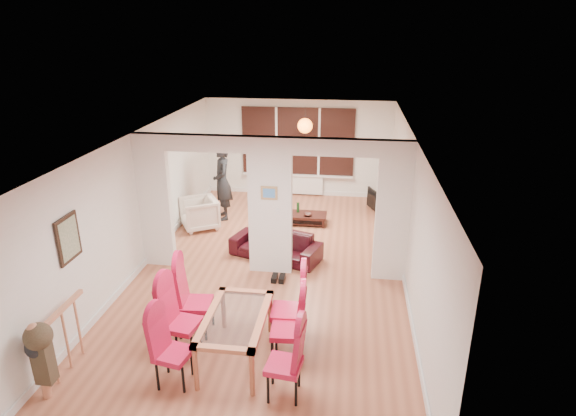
% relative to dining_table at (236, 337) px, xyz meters
% --- Properties ---
extents(floor, '(5.00, 9.00, 0.01)m').
position_rel_dining_table_xyz_m(floor, '(0.05, 2.64, -0.34)').
color(floor, '#AD6245').
rests_on(floor, ground).
extents(room_walls, '(5.00, 9.00, 2.60)m').
position_rel_dining_table_xyz_m(room_walls, '(0.05, 2.64, 0.96)').
color(room_walls, silver).
rests_on(room_walls, floor).
extents(divider_wall, '(5.00, 0.18, 2.60)m').
position_rel_dining_table_xyz_m(divider_wall, '(0.05, 2.64, 0.96)').
color(divider_wall, white).
rests_on(divider_wall, floor).
extents(bay_window_blinds, '(3.00, 0.08, 1.80)m').
position_rel_dining_table_xyz_m(bay_window_blinds, '(0.05, 7.08, 1.16)').
color(bay_window_blinds, black).
rests_on(bay_window_blinds, room_walls).
extents(radiator, '(1.40, 0.08, 0.50)m').
position_rel_dining_table_xyz_m(radiator, '(0.05, 7.04, -0.04)').
color(radiator, white).
rests_on(radiator, floor).
extents(pendant_light, '(0.36, 0.36, 0.36)m').
position_rel_dining_table_xyz_m(pendant_light, '(0.35, 5.94, 1.81)').
color(pendant_light, orange).
rests_on(pendant_light, room_walls).
extents(stair_newel, '(0.40, 1.20, 1.10)m').
position_rel_dining_table_xyz_m(stair_newel, '(-2.20, -0.56, 0.21)').
color(stair_newel, '#BF7857').
rests_on(stair_newel, floor).
extents(wall_poster, '(0.04, 0.52, 0.67)m').
position_rel_dining_table_xyz_m(wall_poster, '(-2.42, 0.24, 1.26)').
color(wall_poster, gray).
rests_on(wall_poster, room_walls).
extents(pillar_photo, '(0.30, 0.03, 0.25)m').
position_rel_dining_table_xyz_m(pillar_photo, '(0.05, 2.54, 1.26)').
color(pillar_photo, '#4C8CD8').
rests_on(pillar_photo, divider_wall).
extents(dining_table, '(0.83, 1.47, 0.69)m').
position_rel_dining_table_xyz_m(dining_table, '(0.00, 0.00, 0.00)').
color(dining_table, '#A85B3E').
rests_on(dining_table, floor).
extents(dining_chair_la, '(0.50, 0.50, 1.05)m').
position_rel_dining_table_xyz_m(dining_chair_la, '(-0.68, -0.59, 0.18)').
color(dining_chair_la, '#B11238').
rests_on(dining_chair_la, floor).
extents(dining_chair_lb, '(0.53, 0.53, 1.14)m').
position_rel_dining_table_xyz_m(dining_chair_lb, '(-0.77, 0.01, 0.23)').
color(dining_chair_lb, '#B11238').
rests_on(dining_chair_lb, floor).
extents(dining_chair_lc, '(0.51, 0.51, 1.17)m').
position_rel_dining_table_xyz_m(dining_chair_lc, '(-0.74, 0.52, 0.24)').
color(dining_chair_lc, '#B11238').
rests_on(dining_chair_lc, floor).
extents(dining_chair_ra, '(0.47, 0.47, 1.07)m').
position_rel_dining_table_xyz_m(dining_chair_ra, '(0.76, -0.63, 0.19)').
color(dining_chair_ra, '#B11238').
rests_on(dining_chair_ra, floor).
extents(dining_chair_rb, '(0.47, 0.47, 1.11)m').
position_rel_dining_table_xyz_m(dining_chair_rb, '(0.71, 0.06, 0.21)').
color(dining_chair_rb, '#B11238').
rests_on(dining_chair_rb, floor).
extents(dining_chair_rc, '(0.49, 0.49, 1.19)m').
position_rel_dining_table_xyz_m(dining_chair_rc, '(0.66, 0.50, 0.25)').
color(dining_chair_rc, '#B11238').
rests_on(dining_chair_rc, floor).
extents(sofa, '(1.94, 1.25, 0.53)m').
position_rel_dining_table_xyz_m(sofa, '(0.05, 3.20, -0.08)').
color(sofa, black).
rests_on(sofa, floor).
extents(armchair, '(1.06, 1.07, 0.72)m').
position_rel_dining_table_xyz_m(armchair, '(-1.92, 4.44, 0.01)').
color(armchair, beige).
rests_on(armchair, floor).
extents(person, '(0.79, 0.66, 1.84)m').
position_rel_dining_table_xyz_m(person, '(-1.53, 5.13, 0.57)').
color(person, black).
rests_on(person, floor).
extents(television, '(0.86, 0.45, 0.51)m').
position_rel_dining_table_xyz_m(television, '(2.05, 6.07, -0.09)').
color(television, black).
rests_on(television, floor).
extents(coffee_table, '(1.16, 0.75, 0.25)m').
position_rel_dining_table_xyz_m(coffee_table, '(0.43, 5.03, -0.22)').
color(coffee_table, black).
rests_on(coffee_table, floor).
extents(bottle, '(0.06, 0.06, 0.25)m').
position_rel_dining_table_xyz_m(bottle, '(0.29, 5.12, 0.03)').
color(bottle, '#143F19').
rests_on(bottle, coffee_table).
extents(bowl, '(0.20, 0.20, 0.05)m').
position_rel_dining_table_xyz_m(bowl, '(0.53, 4.92, -0.07)').
color(bowl, black).
rests_on(bowl, coffee_table).
extents(shoes, '(0.24, 0.26, 0.10)m').
position_rel_dining_table_xyz_m(shoes, '(0.25, 2.25, -0.29)').
color(shoes, black).
rests_on(shoes, floor).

